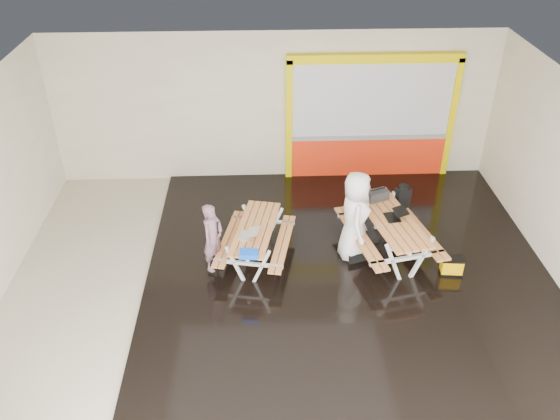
{
  "coord_description": "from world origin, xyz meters",
  "views": [
    {
      "loc": [
        -0.38,
        -8.25,
        6.87
      ],
      "look_at": [
        0.0,
        0.9,
        1.0
      ],
      "focal_mm": 37.15,
      "sensor_mm": 36.0,
      "label": 1
    }
  ],
  "objects_px": {
    "laptop_left": "(248,234)",
    "laptop_right": "(395,215)",
    "picnic_table_right": "(390,226)",
    "dark_case": "(356,254)",
    "blue_pouch": "(249,254)",
    "backpack": "(403,196)",
    "person_right": "(355,217)",
    "toolbox": "(377,195)",
    "person_left": "(213,237)",
    "fluke_bag": "(452,266)",
    "picnic_table_left": "(256,235)"
  },
  "relations": [
    {
      "from": "backpack",
      "to": "fluke_bag",
      "type": "relative_size",
      "value": 1.19
    },
    {
      "from": "laptop_left",
      "to": "backpack",
      "type": "relative_size",
      "value": 0.86
    },
    {
      "from": "person_right",
      "to": "laptop_right",
      "type": "bearing_deg",
      "value": -85.32
    },
    {
      "from": "picnic_table_left",
      "to": "toolbox",
      "type": "xyz_separation_m",
      "value": [
        2.41,
        0.72,
        0.38
      ]
    },
    {
      "from": "picnic_table_left",
      "to": "person_right",
      "type": "bearing_deg",
      "value": 1.89
    },
    {
      "from": "picnic_table_left",
      "to": "laptop_left",
      "type": "height_order",
      "value": "laptop_left"
    },
    {
      "from": "person_left",
      "to": "backpack",
      "type": "height_order",
      "value": "person_left"
    },
    {
      "from": "person_left",
      "to": "laptop_left",
      "type": "relative_size",
      "value": 3.13
    },
    {
      "from": "blue_pouch",
      "to": "dark_case",
      "type": "bearing_deg",
      "value": 21.41
    },
    {
      "from": "laptop_left",
      "to": "toolbox",
      "type": "relative_size",
      "value": 0.9
    },
    {
      "from": "picnic_table_right",
      "to": "dark_case",
      "type": "relative_size",
      "value": 5.41
    },
    {
      "from": "laptop_right",
      "to": "toolbox",
      "type": "distance_m",
      "value": 0.7
    },
    {
      "from": "picnic_table_right",
      "to": "toolbox",
      "type": "height_order",
      "value": "toolbox"
    },
    {
      "from": "laptop_left",
      "to": "laptop_right",
      "type": "height_order",
      "value": "laptop_right"
    },
    {
      "from": "picnic_table_left",
      "to": "fluke_bag",
      "type": "relative_size",
      "value": 4.89
    },
    {
      "from": "backpack",
      "to": "person_right",
      "type": "bearing_deg",
      "value": -141.41
    },
    {
      "from": "blue_pouch",
      "to": "laptop_left",
      "type": "bearing_deg",
      "value": 90.77
    },
    {
      "from": "person_right",
      "to": "dark_case",
      "type": "distance_m",
      "value": 0.78
    },
    {
      "from": "person_left",
      "to": "fluke_bag",
      "type": "xyz_separation_m",
      "value": [
        4.4,
        -0.29,
        -0.56
      ]
    },
    {
      "from": "blue_pouch",
      "to": "backpack",
      "type": "distance_m",
      "value": 3.6
    },
    {
      "from": "person_right",
      "to": "laptop_left",
      "type": "distance_m",
      "value": 2.04
    },
    {
      "from": "picnic_table_left",
      "to": "person_left",
      "type": "distance_m",
      "value": 0.87
    },
    {
      "from": "dark_case",
      "to": "blue_pouch",
      "type": "bearing_deg",
      "value": -158.59
    },
    {
      "from": "laptop_right",
      "to": "fluke_bag",
      "type": "distance_m",
      "value": 1.39
    },
    {
      "from": "picnic_table_right",
      "to": "laptop_left",
      "type": "relative_size",
      "value": 5.6
    },
    {
      "from": "laptop_left",
      "to": "dark_case",
      "type": "distance_m",
      "value": 2.18
    },
    {
      "from": "laptop_left",
      "to": "backpack",
      "type": "distance_m",
      "value": 3.35
    },
    {
      "from": "picnic_table_left",
      "to": "person_left",
      "type": "height_order",
      "value": "person_left"
    },
    {
      "from": "toolbox",
      "to": "dark_case",
      "type": "height_order",
      "value": "toolbox"
    },
    {
      "from": "person_right",
      "to": "toolbox",
      "type": "relative_size",
      "value": 3.8
    },
    {
      "from": "fluke_bag",
      "to": "person_right",
      "type": "bearing_deg",
      "value": 158.52
    },
    {
      "from": "person_right",
      "to": "fluke_bag",
      "type": "relative_size",
      "value": 4.32
    },
    {
      "from": "laptop_right",
      "to": "backpack",
      "type": "bearing_deg",
      "value": 68.47
    },
    {
      "from": "picnic_table_right",
      "to": "person_left",
      "type": "xyz_separation_m",
      "value": [
        -3.34,
        -0.41,
        0.12
      ]
    },
    {
      "from": "laptop_left",
      "to": "backpack",
      "type": "height_order",
      "value": "backpack"
    },
    {
      "from": "person_left",
      "to": "person_right",
      "type": "relative_size",
      "value": 0.74
    },
    {
      "from": "picnic_table_left",
      "to": "person_right",
      "type": "relative_size",
      "value": 1.13
    },
    {
      "from": "laptop_left",
      "to": "fluke_bag",
      "type": "distance_m",
      "value": 3.81
    },
    {
      "from": "picnic_table_right",
      "to": "dark_case",
      "type": "height_order",
      "value": "picnic_table_right"
    },
    {
      "from": "toolbox",
      "to": "dark_case",
      "type": "xyz_separation_m",
      "value": [
        -0.48,
        -0.8,
        -0.82
      ]
    },
    {
      "from": "dark_case",
      "to": "picnic_table_left",
      "type": "bearing_deg",
      "value": 177.91
    },
    {
      "from": "person_right",
      "to": "backpack",
      "type": "height_order",
      "value": "person_right"
    },
    {
      "from": "blue_pouch",
      "to": "toolbox",
      "type": "height_order",
      "value": "toolbox"
    },
    {
      "from": "picnic_table_left",
      "to": "dark_case",
      "type": "height_order",
      "value": "picnic_table_left"
    },
    {
      "from": "laptop_right",
      "to": "dark_case",
      "type": "relative_size",
      "value": 0.97
    },
    {
      "from": "picnic_table_right",
      "to": "fluke_bag",
      "type": "bearing_deg",
      "value": -33.44
    },
    {
      "from": "laptop_left",
      "to": "blue_pouch",
      "type": "bearing_deg",
      "value": -89.23
    },
    {
      "from": "dark_case",
      "to": "person_left",
      "type": "bearing_deg",
      "value": -174.5
    },
    {
      "from": "picnic_table_right",
      "to": "person_left",
      "type": "distance_m",
      "value": 3.37
    },
    {
      "from": "laptop_right",
      "to": "backpack",
      "type": "height_order",
      "value": "backpack"
    }
  ]
}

